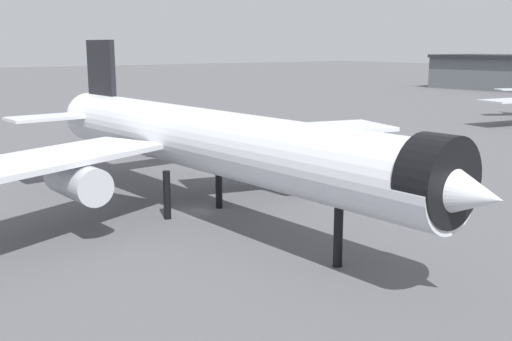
# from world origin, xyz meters

# --- Properties ---
(ground) EXTENTS (900.00, 900.00, 0.00)m
(ground) POSITION_xyz_m (0.00, 0.00, 0.00)
(ground) COLOR #56565B
(airliner_near_gate) EXTENTS (60.81, 55.31, 17.48)m
(airliner_near_gate) POSITION_xyz_m (2.87, -0.36, 7.70)
(airliner_near_gate) COLOR silver
(airliner_near_gate) RESTS_ON ground
(service_truck_front) EXTENTS (3.93, 5.94, 3.00)m
(service_truck_front) POSITION_xyz_m (-31.43, 12.27, 1.59)
(service_truck_front) COLOR black
(service_truck_front) RESTS_ON ground
(baggage_tug_wing) EXTENTS (3.56, 2.83, 1.85)m
(baggage_tug_wing) POSITION_xyz_m (-14.05, 31.58, 0.97)
(baggage_tug_wing) COLOR black
(baggage_tug_wing) RESTS_ON ground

